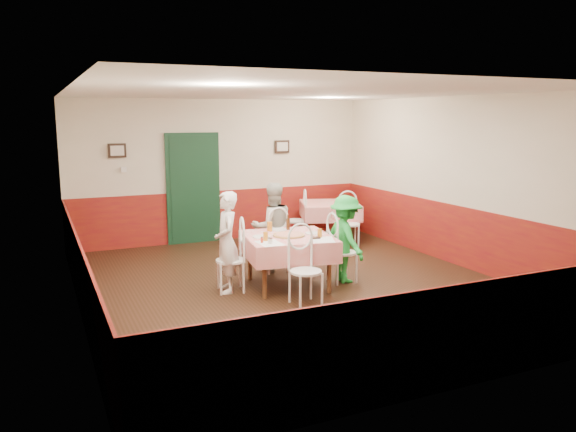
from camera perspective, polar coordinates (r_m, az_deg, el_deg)
name	(u,v)px	position (r m, az deg, el deg)	size (l,w,h in m)	color
floor	(296,286)	(8.36, 0.81, -7.07)	(7.00, 7.00, 0.00)	black
ceiling	(296,92)	(8.00, 0.86, 12.47)	(7.00, 7.00, 0.00)	white
back_wall	(222,171)	(11.30, -6.77, 4.60)	(6.00, 0.10, 2.80)	beige
front_wall	(466,240)	(5.16, 17.63, -2.34)	(6.00, 0.10, 2.80)	beige
left_wall	(74,205)	(7.32, -20.95, 1.03)	(0.10, 7.00, 2.80)	beige
right_wall	(460,182)	(9.71, 17.09, 3.34)	(0.10, 7.00, 2.80)	beige
wainscot_back	(223,215)	(11.41, -6.65, 0.10)	(6.00, 0.03, 1.00)	maroon
wainscot_front	(459,337)	(5.43, 17.01, -11.63)	(6.00, 0.03, 1.00)	maroon
wainscot_left	(80,276)	(7.50, -20.40, -5.76)	(0.03, 7.00, 1.00)	maroon
wainscot_right	(457,235)	(9.84, 16.75, -1.87)	(0.03, 7.00, 1.00)	maroon
door	(193,190)	(11.13, -9.60, 2.63)	(0.96, 0.06, 2.10)	black
picture_left	(117,151)	(10.79, -16.97, 6.38)	(0.32, 0.03, 0.26)	black
picture_right	(282,147)	(11.68, -0.61, 7.06)	(0.32, 0.03, 0.26)	black
thermostat	(124,169)	(10.83, -16.35, 4.56)	(0.10, 0.03, 0.10)	white
main_table	(288,261)	(8.24, 0.00, -4.63)	(1.22, 1.22, 0.77)	red
second_table	(330,222)	(11.34, 4.27, -0.57)	(1.12, 1.12, 0.77)	red
chair_left	(231,260)	(8.03, -5.86, -4.51)	(0.42, 0.42, 0.90)	white
chair_right	(342,253)	(8.48, 5.54, -3.71)	(0.42, 0.42, 0.90)	white
chair_far	(273,244)	(9.01, -1.50, -2.85)	(0.42, 0.42, 0.90)	white
chair_near	(306,272)	(7.43, 1.82, -5.67)	(0.42, 0.42, 0.90)	white
chair_second_a	(296,221)	(10.99, 0.84, -0.49)	(0.42, 0.42, 0.90)	white
chair_second_b	(349,224)	(10.68, 6.20, -0.85)	(0.42, 0.42, 0.90)	white
pizza	(289,235)	(8.12, 0.08, -1.94)	(0.45, 0.45, 0.03)	#B74723
plate_left	(261,237)	(8.05, -2.75, -2.11)	(0.25, 0.25, 0.01)	white
plate_right	(314,233)	(8.28, 2.64, -1.76)	(0.25, 0.25, 0.01)	white
plate_far	(278,230)	(8.54, -0.98, -1.39)	(0.25, 0.25, 0.01)	white
glass_a	(266,236)	(7.80, -2.29, -2.09)	(0.07, 0.07, 0.12)	#BF7219
glass_b	(320,233)	(8.03, 3.24, -1.75)	(0.07, 0.07, 0.12)	#BF7219
glass_c	(270,226)	(8.46, -1.88, -1.06)	(0.08, 0.08, 0.14)	#BF7219
beer_bottle	(288,223)	(8.55, 0.00, -0.71)	(0.06, 0.06, 0.21)	#381C0A
shaker_a	(269,241)	(7.63, -1.94, -2.51)	(0.04, 0.04, 0.09)	silver
shaker_b	(271,241)	(7.61, -1.72, -2.54)	(0.04, 0.04, 0.09)	silver
shaker_c	(262,240)	(7.68, -2.67, -2.42)	(0.04, 0.04, 0.09)	#B23319
menu_left	(270,243)	(7.66, -1.86, -2.78)	(0.30, 0.40, 0.00)	white
menu_right	(323,240)	(7.89, 3.58, -2.42)	(0.30, 0.40, 0.00)	white
wallet	(316,238)	(7.96, 2.85, -2.23)	(0.11, 0.09, 0.02)	black
diner_left	(227,242)	(7.96, -6.24, -2.66)	(0.52, 0.34, 1.44)	gray
diner_far	(272,227)	(9.01, -1.59, -1.13)	(0.70, 0.54, 1.43)	gray
diner_right	(346,239)	(8.46, 5.87, -2.32)	(0.85, 0.49, 1.31)	gray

